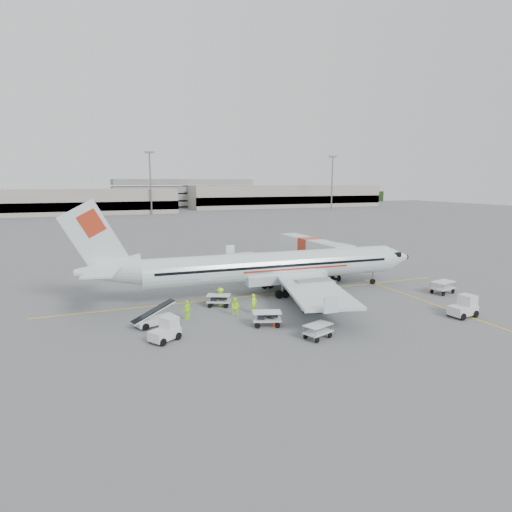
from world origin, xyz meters
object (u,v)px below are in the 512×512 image
object	(u,v)px
tug_mid	(312,303)
belt_loader	(155,311)
aircraft	(275,247)
jet_bridge	(310,255)
tug_aft	(164,330)
tug_fore	(463,306)

from	to	relation	value
tug_mid	belt_loader	bearing A→B (deg)	-164.69
aircraft	belt_loader	world-z (taller)	aircraft
jet_bridge	tug_aft	world-z (taller)	jet_bridge
jet_bridge	tug_mid	xyz separation A→B (m)	(-8.29, -15.79, -1.44)
tug_fore	tug_aft	world-z (taller)	tug_fore
aircraft	tug_aft	distance (m)	16.96
tug_fore	tug_aft	bearing A→B (deg)	164.93
aircraft	belt_loader	size ratio (longest dim) A/B	8.20
aircraft	tug_fore	xyz separation A→B (m)	(12.02, -13.46, -4.03)
tug_aft	aircraft	bearing A→B (deg)	2.85
tug_mid	tug_aft	bearing A→B (deg)	-148.72
belt_loader	tug_aft	bearing A→B (deg)	-106.16
jet_bridge	tug_fore	bearing A→B (deg)	-83.22
tug_mid	jet_bridge	bearing A→B (deg)	83.19
jet_bridge	tug_aft	size ratio (longest dim) A/B	7.51
tug_fore	tug_mid	size ratio (longest dim) A/B	1.24
belt_loader	tug_fore	size ratio (longest dim) A/B	1.79
belt_loader	tug_fore	world-z (taller)	belt_loader
aircraft	tug_fore	size ratio (longest dim) A/B	14.67
belt_loader	tug_aft	size ratio (longest dim) A/B	1.96
belt_loader	tug_mid	distance (m)	13.91
belt_loader	tug_mid	size ratio (longest dim) A/B	2.21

